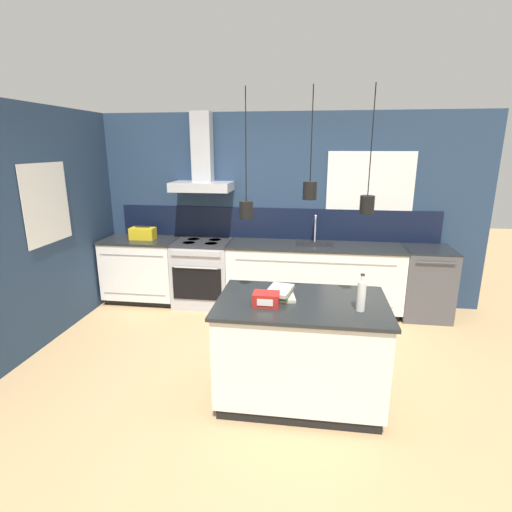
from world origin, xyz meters
name	(u,v)px	position (x,y,z in m)	size (l,w,h in m)	color
ground_plane	(254,373)	(0.00, 0.00, 0.00)	(16.00, 16.00, 0.00)	tan
wall_back	(271,207)	(-0.06, 2.00, 1.36)	(5.60, 2.43, 2.60)	navy
wall_left	(54,223)	(-2.43, 0.70, 1.30)	(0.08, 3.80, 2.60)	navy
counter_run_left	(143,270)	(-1.86, 1.69, 0.46)	(1.03, 0.64, 0.91)	black
counter_run_sink	(313,277)	(0.56, 1.69, 0.46)	(2.29, 0.64, 1.28)	black
oven_range	(203,273)	(-0.97, 1.69, 0.46)	(0.77, 0.66, 0.91)	#B5B5BA
dishwasher	(426,283)	(2.00, 1.69, 0.46)	(0.60, 0.65, 0.91)	#4C4C51
kitchen_island	(300,349)	(0.45, -0.31, 0.46)	(1.42, 0.92, 0.91)	black
bottle_on_island	(361,295)	(0.91, -0.45, 1.04)	(0.07, 0.07, 0.30)	silver
book_stack	(280,293)	(0.27, -0.27, 0.95)	(0.27, 0.33, 0.09)	beige
red_supply_box	(266,299)	(0.17, -0.45, 0.96)	(0.21, 0.16, 0.11)	red
yellow_toolbox	(143,233)	(-1.81, 1.69, 0.99)	(0.34, 0.18, 0.19)	gold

